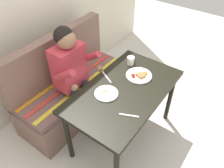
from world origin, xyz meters
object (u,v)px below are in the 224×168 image
at_px(plate_breakfast, 139,75).
at_px(fork, 129,115).
at_px(table, 124,95).
at_px(couch, 72,88).
at_px(coffee_mug, 131,60).
at_px(plate_eggs, 106,93).
at_px(person, 74,70).
at_px(knife, 107,77).

distance_m(plate_breakfast, fork, 0.54).
height_order(table, couch, couch).
relative_size(table, fork, 7.06).
distance_m(couch, plate_breakfast, 0.91).
bearing_deg(couch, coffee_mug, -57.28).
bearing_deg(plate_eggs, coffee_mug, 7.70).
xyz_separation_m(couch, person, (-0.08, -0.17, 0.41)).
relative_size(couch, coffee_mug, 12.20).
bearing_deg(plate_breakfast, couch, 107.91).
xyz_separation_m(coffee_mug, knife, (-0.33, 0.08, -0.05)).
relative_size(couch, knife, 7.20).
bearing_deg(fork, person, 52.97).
relative_size(couch, fork, 8.47).
height_order(table, knife, knife).
bearing_deg(table, knife, 79.90).
bearing_deg(table, person, 97.28).
bearing_deg(plate_breakfast, fork, -158.13).
height_order(couch, plate_eggs, couch).
distance_m(coffee_mug, fork, 0.74).
xyz_separation_m(plate_breakfast, fork, (-0.50, -0.20, -0.01)).
distance_m(table, fork, 0.34).
relative_size(coffee_mug, fork, 0.69).
bearing_deg(plate_eggs, person, 80.71).
xyz_separation_m(plate_eggs, coffee_mug, (0.53, 0.07, 0.04)).
xyz_separation_m(couch, knife, (0.04, -0.51, 0.40)).
relative_size(plate_eggs, coffee_mug, 1.89).
xyz_separation_m(plate_breakfast, coffee_mug, (0.13, 0.18, 0.04)).
bearing_deg(coffee_mug, fork, -148.58).
xyz_separation_m(table, plate_breakfast, (0.25, -0.01, 0.09)).
bearing_deg(table, coffee_mug, 24.77).
height_order(plate_eggs, coffee_mug, coffee_mug).
bearing_deg(plate_breakfast, person, 118.52).
xyz_separation_m(table, coffee_mug, (0.38, 0.17, 0.13)).
distance_m(table, person, 0.60).
bearing_deg(couch, knife, -85.04).
relative_size(plate_eggs, fork, 1.31).
relative_size(coffee_mug, knife, 0.59).
height_order(couch, coffee_mug, couch).
bearing_deg(plate_breakfast, knife, 128.35).
distance_m(couch, coffee_mug, 0.83).
height_order(couch, fork, couch).
height_order(coffee_mug, knife, coffee_mug).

